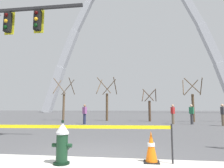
{
  "coord_description": "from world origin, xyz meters",
  "views": [
    {
      "loc": [
        1.25,
        -5.12,
        1.26
      ],
      "look_at": [
        -0.16,
        5.0,
        2.5
      ],
      "focal_mm": 32.45,
      "sensor_mm": 36.0,
      "label": 1
    }
  ],
  "objects": [
    {
      "name": "monument_arch",
      "position": [
        -0.0,
        59.2,
        23.54
      ],
      "size": [
        62.04,
        2.62,
        53.41
      ],
      "color": "#B2B5BC",
      "rests_on": "ground"
    },
    {
      "name": "tree_left_mid",
      "position": [
        -2.2,
        15.78,
        1.98
      ],
      "size": [
        2.05,
        2.06,
        4.46
      ],
      "color": "brown",
      "rests_on": "ground"
    },
    {
      "name": "pedestrian_standing_center",
      "position": [
        5.34,
        12.08,
        0.82
      ],
      "size": [
        0.39,
        0.35,
        1.59
      ],
      "color": "#38383D",
      "rests_on": "ground"
    },
    {
      "name": "pedestrian_near_trees",
      "position": [
        7.24,
        10.86,
        0.82
      ],
      "size": [
        0.36,
        0.39,
        1.59
      ],
      "color": "brown",
      "rests_on": "ground"
    },
    {
      "name": "ground_plane",
      "position": [
        0.0,
        0.0,
        0.0
      ],
      "size": [
        240.0,
        240.0,
        0.0
      ],
      "primitive_type": "plane",
      "color": "#474749"
    },
    {
      "name": "traffic_cone_by_hydrant",
      "position": [
        1.49,
        -0.14,
        0.36
      ],
      "size": [
        0.36,
        0.36,
        0.73
      ],
      "color": "black",
      "rests_on": "ground"
    },
    {
      "name": "fire_hydrant",
      "position": [
        -0.54,
        -0.56,
        0.47
      ],
      "size": [
        0.46,
        0.48,
        0.99
      ],
      "color": "black",
      "rests_on": "ground"
    },
    {
      "name": "tree_center_left",
      "position": [
        2.16,
        15.51,
        1.42
      ],
      "size": [
        1.49,
        1.5,
        3.2
      ],
      "color": "#473323",
      "rests_on": "ground"
    },
    {
      "name": "pedestrian_walking_right",
      "position": [
        -3.24,
        10.97,
        0.82
      ],
      "size": [
        0.39,
        0.36,
        1.59
      ],
      "color": "#232847",
      "rests_on": "ground"
    },
    {
      "name": "caution_tape_barrier",
      "position": [
        -0.54,
        -0.38,
        0.62
      ],
      "size": [
        5.03,
        0.41,
        0.9
      ],
      "color": "#232326",
      "rests_on": "ground"
    },
    {
      "name": "tree_center_right",
      "position": [
        6.25,
        15.23,
        1.84
      ],
      "size": [
        1.91,
        1.92,
        4.15
      ],
      "color": "brown",
      "rests_on": "ground"
    },
    {
      "name": "pedestrian_walking_left",
      "position": [
        3.87,
        12.1,
        0.82
      ],
      "size": [
        0.36,
        0.39,
        1.59
      ],
      "color": "brown",
      "rests_on": "ground"
    },
    {
      "name": "tree_far_left",
      "position": [
        -6.95,
        15.87,
        2.01
      ],
      "size": [
        2.08,
        2.09,
        4.52
      ],
      "color": "brown",
      "rests_on": "ground"
    }
  ]
}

